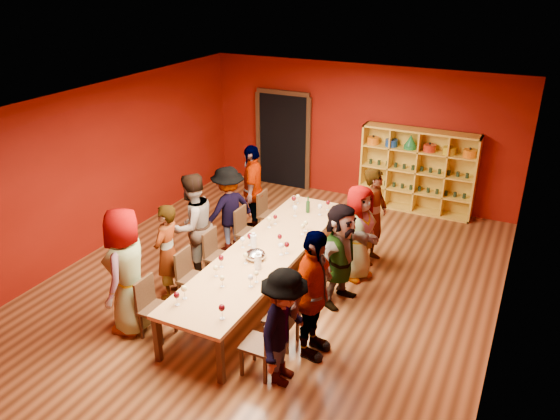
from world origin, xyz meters
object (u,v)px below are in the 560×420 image
(shelving_unit, at_px, (418,167))
(person_left_2, at_px, (193,226))
(chair_person_right_0, at_px, (265,342))
(chair_person_right_1, at_px, (287,315))
(chair_person_left_4, at_px, (267,212))
(spittoon_bowl, at_px, (255,255))
(tasting_table, at_px, (265,253))
(person_left_0, at_px, (127,271))
(person_right_4, at_px, (374,216))
(chair_person_left_1, at_px, (190,274))
(chair_person_right_2, at_px, (324,270))
(chair_person_right_4, at_px, (354,232))
(chair_person_left_3, at_px, (246,229))
(person_right_0, at_px, (284,328))
(person_left_3, at_px, (228,209))
(chair_person_left_0, at_px, (152,305))
(person_left_4, at_px, (253,190))
(person_right_1, at_px, (313,295))
(wine_bottle, at_px, (308,207))
(chair_person_left_2, at_px, (216,253))
(person_left_1, at_px, (167,252))
(chair_person_right_3, at_px, (342,247))
(person_right_3, at_px, (358,233))

(shelving_unit, relative_size, person_left_2, 1.32)
(chair_person_right_0, bearing_deg, chair_person_right_1, 90.00)
(chair_person_left_4, relative_size, spittoon_bowl, 2.81)
(tasting_table, distance_m, person_left_0, 2.17)
(person_right_4, bearing_deg, chair_person_left_1, 143.57)
(chair_person_right_2, bearing_deg, chair_person_left_1, -150.32)
(chair_person_right_4, bearing_deg, person_right_4, 0.00)
(chair_person_left_3, distance_m, person_right_0, 3.47)
(chair_person_left_3, xyz_separation_m, person_left_3, (-0.35, 0.00, 0.32))
(chair_person_left_0, bearing_deg, person_left_4, 95.01)
(chair_person_left_1, height_order, person_right_1, person_right_1)
(person_left_0, relative_size, wine_bottle, 6.29)
(chair_person_right_2, bearing_deg, chair_person_left_2, -171.39)
(person_left_0, bearing_deg, person_left_1, 165.32)
(chair_person_right_2, bearing_deg, tasting_table, -165.18)
(chair_person_right_2, xyz_separation_m, wine_bottle, (-0.88, 1.39, 0.37))
(chair_person_left_1, height_order, person_right_0, person_right_0)
(person_left_1, xyz_separation_m, chair_person_left_3, (0.40, 1.77, -0.30))
(chair_person_left_0, height_order, chair_person_left_1, same)
(shelving_unit, bearing_deg, chair_person_right_0, -94.57)
(chair_person_left_3, bearing_deg, chair_person_right_3, 3.11)
(person_left_2, distance_m, chair_person_right_1, 2.54)
(person_right_1, xyz_separation_m, chair_person_right_2, (-0.37, 1.36, -0.43))
(chair_person_left_4, height_order, chair_person_right_4, same)
(chair_person_left_0, xyz_separation_m, wine_bottle, (0.94, 3.35, 0.37))
(person_right_0, xyz_separation_m, chair_person_right_1, (-0.27, 0.65, -0.31))
(person_left_2, distance_m, person_right_1, 2.85)
(person_left_2, relative_size, chair_person_right_4, 2.04)
(tasting_table, xyz_separation_m, chair_person_left_1, (-0.91, -0.80, -0.20))
(chair_person_right_3, bearing_deg, person_right_4, 62.98)
(person_left_3, height_order, person_right_4, person_right_4)
(chair_person_left_0, distance_m, person_left_4, 3.59)
(wine_bottle, bearing_deg, person_left_3, -153.31)
(chair_person_right_0, distance_m, person_right_3, 2.88)
(person_left_4, bearing_deg, chair_person_right_1, 15.01)
(person_left_0, bearing_deg, shelving_unit, 140.55)
(person_right_3, xyz_separation_m, person_right_4, (0.07, 0.64, 0.05))
(chair_person_left_0, distance_m, chair_person_right_0, 1.82)
(person_right_1, xyz_separation_m, person_right_4, (-0.05, 2.84, -0.05))
(tasting_table, xyz_separation_m, person_right_3, (1.17, 1.08, 0.13))
(chair_person_left_2, relative_size, spittoon_bowl, 2.81)
(chair_person_left_1, distance_m, person_left_3, 1.84)
(tasting_table, bearing_deg, spittoon_bowl, -89.51)
(tasting_table, height_order, chair_person_right_3, chair_person_right_3)
(tasting_table, bearing_deg, chair_person_left_1, -138.81)
(person_left_2, bearing_deg, tasting_table, 106.52)
(chair_person_right_2, bearing_deg, person_left_0, -138.27)
(chair_person_right_1, height_order, chair_person_right_3, same)
(shelving_unit, distance_m, chair_person_left_1, 5.63)
(wine_bottle, bearing_deg, chair_person_left_2, -119.50)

